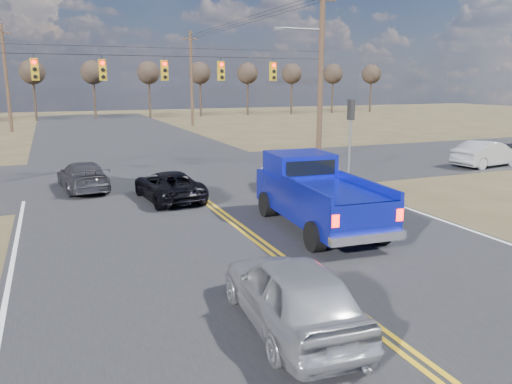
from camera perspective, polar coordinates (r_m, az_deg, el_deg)
name	(u,v)px	position (r m, az deg, el deg)	size (l,w,h in m)	color
ground	(368,324)	(10.59, 12.64, -14.49)	(160.00, 160.00, 0.00)	brown
road_main	(215,209)	(19.10, -4.71, -1.94)	(14.00, 120.00, 0.02)	#28282B
road_cross	(168,174)	(26.67, -9.98, 2.05)	(120.00, 12.00, 0.02)	#28282B
signal_gantry	(175,75)	(26.15, -9.20, 13.04)	(19.60, 4.83, 10.00)	#473323
utility_poles	(169,72)	(25.27, -9.92, 13.41)	(19.60, 58.32, 10.00)	#473323
treeline	(135,67)	(35.06, -13.64, 13.72)	(87.00, 117.80, 7.40)	#33261C
pickup_truck	(316,194)	(16.52, 6.88, -0.25)	(2.80, 6.33, 2.33)	black
silver_suv	(291,292)	(9.92, 4.07, -11.36)	(1.76, 4.37, 1.49)	#93949A
black_suv	(169,186)	(20.65, -9.97, 0.73)	(2.00, 4.34, 1.21)	black
white_car_queue	(293,176)	(21.95, 4.21, 1.81)	(1.46, 4.18, 1.38)	silver
dgrey_car_queue	(83,176)	(23.53, -19.18, 1.74)	(1.78, 4.39, 1.27)	#39383E
cross_car_east_near	(487,154)	(31.36, 24.91, 3.99)	(4.49, 1.57, 1.48)	#A9AEB2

